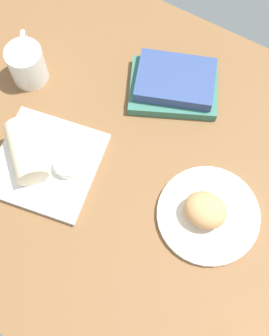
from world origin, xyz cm
name	(u,v)px	position (x,y,z in cm)	size (l,w,h in cm)	color
dining_table	(128,165)	(0.00, 0.00, 2.00)	(110.00, 90.00, 4.00)	brown
round_plate	(208,215)	(-21.64, 2.45, 4.70)	(22.48, 22.48, 1.40)	silver
scone_pastry	(205,210)	(-20.66, 3.08, 8.52)	(9.26, 7.90, 6.24)	tan
square_plate	(47,164)	(15.61, 10.01, 4.80)	(22.71, 22.71, 1.60)	white
sauce_cup	(66,166)	(10.62, 8.92, 7.01)	(5.36, 5.36, 2.63)	silver
breakfast_wrap	(26,151)	(19.60, 10.89, 9.10)	(7.01, 7.01, 13.72)	beige
book_stack	(174,84)	(-0.02, -22.07, 6.63)	(25.53, 22.85, 5.67)	#387260
second_mug	(27,63)	(32.77, -8.14, 9.06)	(10.90, 12.16, 9.92)	white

